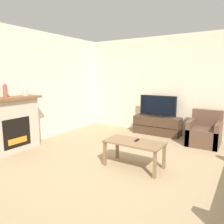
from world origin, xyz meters
TOP-DOWN VIEW (x-y plane):
  - ground_plane at (0.00, 0.00)m, footprint 24.00×24.00m
  - wall_back at (0.00, 2.88)m, footprint 12.00×0.06m
  - wall_left at (-2.83, 0.00)m, footprint 0.06×12.00m
  - fireplace at (-2.63, -0.41)m, footprint 0.47×1.26m
  - mantel_vase_centre_left at (-2.61, -0.50)m, footprint 0.09×0.09m
  - mantel_vase_right at (-2.61, -0.03)m, footprint 0.11×0.11m
  - tv_stand at (-0.48, 2.59)m, footprint 1.28×0.46m
  - tv at (-0.48, 2.58)m, footprint 1.03×0.18m
  - armchair at (0.80, 2.31)m, footprint 0.70×0.76m
  - coffee_table at (-0.02, 0.24)m, footprint 1.04×0.52m
  - remote at (0.00, 0.31)m, footprint 0.05×0.15m

SIDE VIEW (x-z plane):
  - ground_plane at x=0.00m, z-range 0.00..0.00m
  - tv_stand at x=-0.48m, z-range 0.00..0.50m
  - armchair at x=0.80m, z-range -0.13..0.67m
  - coffee_table at x=-0.02m, z-range 0.17..0.65m
  - remote at x=0.00m, z-range 0.48..0.50m
  - fireplace at x=-2.63m, z-range 0.01..1.19m
  - tv at x=-0.48m, z-range 0.48..1.07m
  - mantel_vase_right at x=-2.61m, z-range 1.17..1.39m
  - mantel_vase_centre_left at x=-2.61m, z-range 1.18..1.46m
  - wall_back at x=0.00m, z-range 0.00..2.70m
  - wall_left at x=-2.83m, z-range 0.00..2.70m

